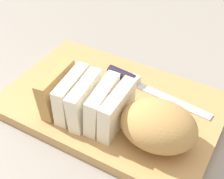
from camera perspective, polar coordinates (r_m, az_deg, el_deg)
ground_plane at (r=0.70m, az=0.00°, el=-3.34°), size 3.00×3.00×0.00m
cutting_board at (r=0.69m, az=0.00°, el=-2.64°), size 0.46×0.30×0.02m
bread_loaf at (r=0.59m, az=2.02°, el=-4.20°), size 0.31×0.12×0.09m
bread_knife at (r=0.72m, az=3.73°, el=1.70°), size 0.25×0.05×0.02m
crumb_near_knife at (r=0.66m, az=0.45°, el=-3.60°), size 0.00×0.00×0.00m
crumb_near_loaf at (r=0.65m, az=1.90°, el=-4.11°), size 0.01×0.01×0.01m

